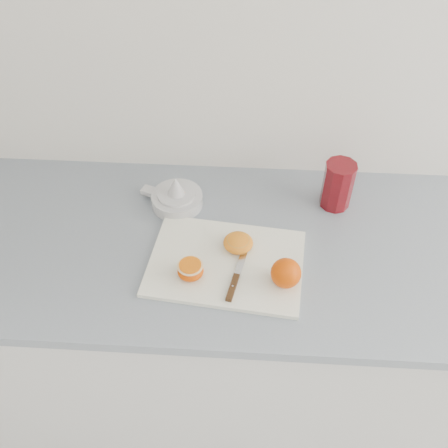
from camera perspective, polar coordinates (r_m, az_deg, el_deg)
name	(u,v)px	position (r m, az deg, el deg)	size (l,w,h in m)	color
counter	(249,335)	(1.64, 2.91, -12.56)	(2.57, 0.64, 0.89)	silver
cutting_board	(226,263)	(1.23, 0.23, -4.48)	(0.37, 0.27, 0.01)	white
whole_orange	(286,273)	(1.17, 7.09, -5.59)	(0.07, 0.07, 0.07)	#EF3706
half_orange	(190,270)	(1.19, -3.85, -5.27)	(0.06, 0.06, 0.04)	#EF3706
squeezed_shell	(238,243)	(1.24, 1.63, -2.14)	(0.07, 0.07, 0.03)	orange
paring_knife	(234,282)	(1.18, 1.19, -6.67)	(0.05, 0.18, 0.01)	#492B12
citrus_juicer	(176,197)	(1.37, -5.47, 3.06)	(0.18, 0.14, 0.09)	silver
red_tumbler	(337,187)	(1.38, 12.83, 4.20)	(0.08, 0.08, 0.14)	maroon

